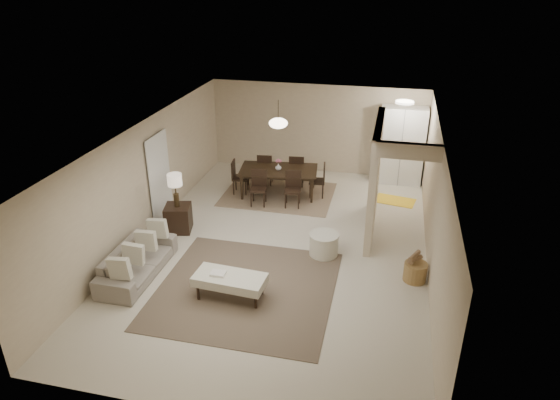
% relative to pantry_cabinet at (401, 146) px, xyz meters
% --- Properties ---
extents(floor, '(9.00, 9.00, 0.00)m').
position_rel_pantry_cabinet_xyz_m(floor, '(-2.35, -4.15, -1.05)').
color(floor, beige).
rests_on(floor, ground).
extents(ceiling, '(9.00, 9.00, 0.00)m').
position_rel_pantry_cabinet_xyz_m(ceiling, '(-2.35, -4.15, 1.45)').
color(ceiling, white).
rests_on(ceiling, back_wall).
extents(back_wall, '(6.00, 0.00, 6.00)m').
position_rel_pantry_cabinet_xyz_m(back_wall, '(-2.35, 0.35, 0.20)').
color(back_wall, '#BFAB90').
rests_on(back_wall, floor).
extents(left_wall, '(0.00, 9.00, 9.00)m').
position_rel_pantry_cabinet_xyz_m(left_wall, '(-5.35, -4.15, 0.20)').
color(left_wall, '#BFAB90').
rests_on(left_wall, floor).
extents(right_wall, '(0.00, 9.00, 9.00)m').
position_rel_pantry_cabinet_xyz_m(right_wall, '(0.65, -4.15, 0.20)').
color(right_wall, '#BFAB90').
rests_on(right_wall, floor).
extents(partition, '(0.15, 2.50, 2.50)m').
position_rel_pantry_cabinet_xyz_m(partition, '(-0.55, -2.90, 0.20)').
color(partition, '#BFAB90').
rests_on(partition, floor).
extents(doorway, '(0.04, 0.90, 2.04)m').
position_rel_pantry_cabinet_xyz_m(doorway, '(-5.32, -3.55, -0.03)').
color(doorway, black).
rests_on(doorway, floor).
extents(pantry_cabinet, '(1.20, 0.55, 2.10)m').
position_rel_pantry_cabinet_xyz_m(pantry_cabinet, '(0.00, 0.00, 0.00)').
color(pantry_cabinet, white).
rests_on(pantry_cabinet, floor).
extents(flush_light, '(0.44, 0.44, 0.05)m').
position_rel_pantry_cabinet_xyz_m(flush_light, '(-0.05, -0.95, 1.41)').
color(flush_light, white).
rests_on(flush_light, ceiling).
extents(living_rug, '(3.20, 3.20, 0.01)m').
position_rel_pantry_cabinet_xyz_m(living_rug, '(-2.63, -5.78, -1.04)').
color(living_rug, brown).
rests_on(living_rug, floor).
extents(sofa, '(1.99, 0.78, 0.58)m').
position_rel_pantry_cabinet_xyz_m(sofa, '(-4.80, -5.78, -0.76)').
color(sofa, gray).
rests_on(sofa, floor).
extents(ottoman_bench, '(1.31, 0.67, 0.46)m').
position_rel_pantry_cabinet_xyz_m(ottoman_bench, '(-2.83, -6.08, -0.68)').
color(ottoman_bench, beige).
rests_on(ottoman_bench, living_rug).
extents(side_table, '(0.66, 0.66, 0.60)m').
position_rel_pantry_cabinet_xyz_m(side_table, '(-4.75, -3.95, -0.75)').
color(side_table, black).
rests_on(side_table, floor).
extents(table_lamp, '(0.32, 0.32, 0.76)m').
position_rel_pantry_cabinet_xyz_m(table_lamp, '(-4.75, -3.95, 0.12)').
color(table_lamp, '#41311C').
rests_on(table_lamp, side_table).
extents(round_pouf, '(0.61, 0.61, 0.47)m').
position_rel_pantry_cabinet_xyz_m(round_pouf, '(-1.42, -4.25, -0.81)').
color(round_pouf, beige).
rests_on(round_pouf, floor).
extents(wicker_basket, '(0.54, 0.54, 0.37)m').
position_rel_pantry_cabinet_xyz_m(wicker_basket, '(0.40, -4.78, -0.87)').
color(wicker_basket, olive).
rests_on(wicker_basket, floor).
extents(dining_rug, '(2.80, 2.10, 0.01)m').
position_rel_pantry_cabinet_xyz_m(dining_rug, '(-3.01, -1.56, -1.04)').
color(dining_rug, brown).
rests_on(dining_rug, floor).
extents(dining_table, '(2.08, 1.32, 0.69)m').
position_rel_pantry_cabinet_xyz_m(dining_table, '(-3.01, -1.56, -0.71)').
color(dining_table, black).
rests_on(dining_table, dining_rug).
extents(dining_chairs, '(2.41, 1.85, 0.89)m').
position_rel_pantry_cabinet_xyz_m(dining_chairs, '(-3.01, -1.56, -0.61)').
color(dining_chairs, black).
rests_on(dining_chairs, dining_rug).
extents(vase, '(0.20, 0.20, 0.17)m').
position_rel_pantry_cabinet_xyz_m(vase, '(-3.01, -1.56, -0.28)').
color(vase, white).
rests_on(vase, dining_table).
extents(yellow_mat, '(1.07, 0.77, 0.01)m').
position_rel_pantry_cabinet_xyz_m(yellow_mat, '(-0.04, -1.27, -1.04)').
color(yellow_mat, yellow).
rests_on(yellow_mat, floor).
extents(pendant_light, '(0.46, 0.46, 0.71)m').
position_rel_pantry_cabinet_xyz_m(pendant_light, '(-3.01, -1.56, 0.87)').
color(pendant_light, '#41311C').
rests_on(pendant_light, ceiling).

